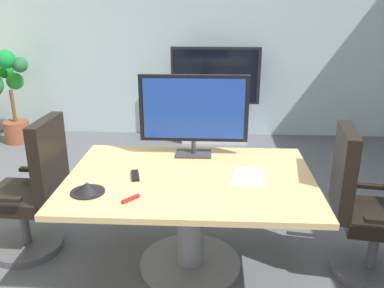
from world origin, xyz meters
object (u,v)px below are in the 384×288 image
remote_control (135,175)px  potted_plant (7,93)px  conference_phone (87,188)px  tv_monitor (194,111)px  conference_table (190,201)px  wall_display_unit (215,110)px  office_chair_right (364,217)px  office_chair_left (33,198)px

remote_control → potted_plant: bearing=116.7°
conference_phone → remote_control: conference_phone is taller
tv_monitor → remote_control: (-0.39, -0.45, -0.35)m
potted_plant → conference_table: bearing=-45.2°
conference_table → wall_display_unit: bearing=86.4°
conference_phone → conference_table: bearing=24.0°
wall_display_unit → potted_plant: (-2.81, -0.23, 0.27)m
office_chair_right → remote_control: office_chair_right is taller
office_chair_right → wall_display_unit: 3.08m
potted_plant → conference_phone: 3.54m
office_chair_left → potted_plant: 2.88m
office_chair_right → office_chair_left: bearing=94.6°
office_chair_left → wall_display_unit: wall_display_unit is taller
office_chair_left → conference_phone: 0.79m
potted_plant → remote_control: bearing=-49.9°
potted_plant → remote_control: 3.49m
office_chair_left → office_chair_right: (2.45, -0.16, 0.00)m
office_chair_right → conference_phone: office_chair_right is taller
office_chair_right → conference_table: bearing=97.5°
remote_control → conference_table: bearing=-9.3°
office_chair_right → wall_display_unit: (-1.05, 2.89, -0.01)m
wall_display_unit → conference_phone: bearing=-104.5°
tv_monitor → conference_phone: bearing=-132.2°
office_chair_left → office_chair_right: size_ratio=1.00×
office_chair_right → remote_control: (-1.61, -0.01, 0.29)m
office_chair_left → office_chair_right: 2.45m
wall_display_unit → remote_control: (-0.56, -2.90, 0.30)m
conference_table → potted_plant: potted_plant is taller
potted_plant → conference_phone: bearing=-55.8°
conference_table → remote_control: remote_control is taller
conference_table → remote_control: 0.43m
conference_phone → office_chair_right: bearing=8.2°
office_chair_left → tv_monitor: 1.41m
office_chair_right → wall_display_unit: size_ratio=0.83×
wall_display_unit → conference_phone: (-0.82, -3.16, 0.32)m
tv_monitor → potted_plant: bearing=139.9°
office_chair_left → conference_table: bearing=86.0°
potted_plant → conference_phone: potted_plant is taller
conference_phone → tv_monitor: bearing=47.8°
tv_monitor → remote_control: tv_monitor is taller
conference_phone → remote_control: bearing=45.0°
office_chair_left → wall_display_unit: bearing=155.4°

